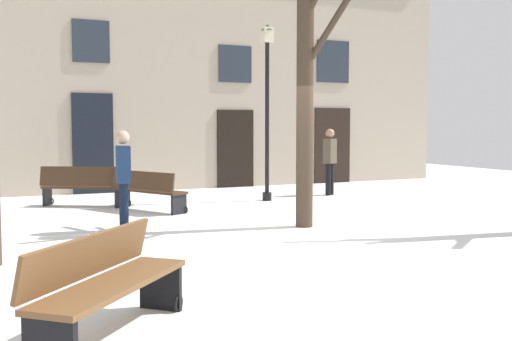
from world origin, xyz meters
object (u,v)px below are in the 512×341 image
(tree_right_of_center, at_px, (308,66))
(streetlamp, at_px, (267,94))
(bench_near_lamp, at_px, (82,186))
(bench_facing_shops, at_px, (147,190))
(bench_back_to_back_left, at_px, (108,283))
(person_crossing_plaza, at_px, (123,175))
(person_by_shop_door, at_px, (330,158))

(tree_right_of_center, relative_size, streetlamp, 1.23)
(streetlamp, distance_m, bench_near_lamp, 4.77)
(bench_near_lamp, height_order, bench_facing_shops, bench_near_lamp)
(bench_near_lamp, xyz_separation_m, bench_back_to_back_left, (-1.04, -8.70, 0.00))
(streetlamp, xyz_separation_m, person_crossing_plaza, (-4.04, -2.78, -1.60))
(person_crossing_plaza, bearing_deg, bench_back_to_back_left, -6.91)
(person_crossing_plaza, relative_size, person_by_shop_door, 1.00)
(tree_right_of_center, bearing_deg, bench_facing_shops, 124.31)
(bench_near_lamp, xyz_separation_m, bench_facing_shops, (1.15, -1.33, -0.02))
(tree_right_of_center, relative_size, bench_back_to_back_left, 3.04)
(bench_back_to_back_left, bearing_deg, bench_near_lamp, 35.49)
(tree_right_of_center, xyz_separation_m, streetlamp, (0.95, 3.67, -0.31))
(streetlamp, bearing_deg, person_by_shop_door, 11.02)
(person_crossing_plaza, bearing_deg, bench_near_lamp, -170.59)
(person_by_shop_door, bearing_deg, person_crossing_plaza, 174.47)
(tree_right_of_center, bearing_deg, streetlamp, 75.42)
(bench_facing_shops, relative_size, bench_back_to_back_left, 1.09)
(bench_near_lamp, xyz_separation_m, person_by_shop_door, (6.22, -0.38, 0.50))
(streetlamp, xyz_separation_m, bench_near_lamp, (-4.22, 0.77, -2.09))
(tree_right_of_center, height_order, bench_facing_shops, tree_right_of_center)
(person_crossing_plaza, height_order, person_by_shop_door, person_by_shop_door)
(tree_right_of_center, relative_size, person_crossing_plaza, 3.01)
(tree_right_of_center, height_order, person_crossing_plaza, tree_right_of_center)
(bench_back_to_back_left, height_order, person_crossing_plaza, person_crossing_plaza)
(person_by_shop_door, bearing_deg, bench_facing_shops, 157.30)
(streetlamp, distance_m, bench_facing_shops, 3.77)
(bench_facing_shops, distance_m, bench_back_to_back_left, 7.69)
(bench_facing_shops, distance_m, person_crossing_plaza, 2.48)
(streetlamp, bearing_deg, person_crossing_plaza, -145.42)
(streetlamp, relative_size, person_by_shop_door, 2.43)
(streetlamp, relative_size, bench_facing_shops, 2.25)
(streetlamp, height_order, bench_back_to_back_left, streetlamp)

